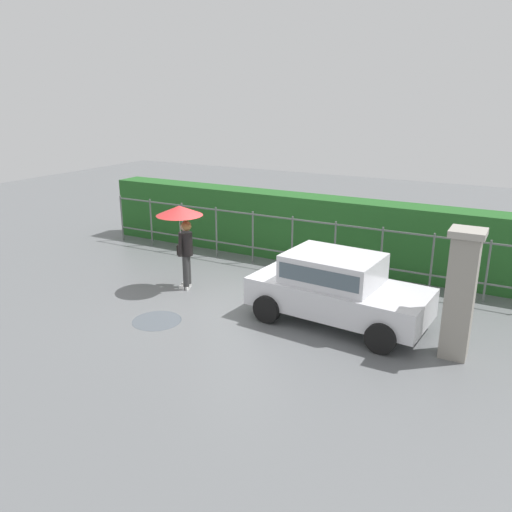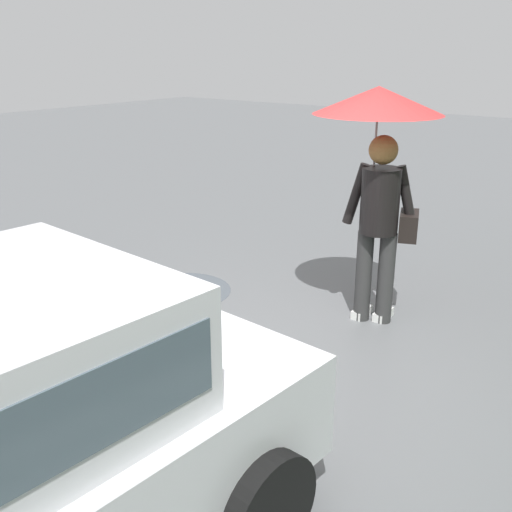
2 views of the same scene
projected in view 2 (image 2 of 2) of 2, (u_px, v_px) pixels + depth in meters
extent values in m
plane|color=slate|center=(261.00, 381.00, 4.53)|extent=(40.00, 40.00, 0.00)
cylinder|color=black|center=(265.00, 508.00, 2.87)|extent=(0.61, 0.23, 0.60)
cylinder|color=black|center=(74.00, 385.00, 3.93)|extent=(0.61, 0.23, 0.60)
cube|color=red|center=(297.00, 363.00, 3.34)|extent=(0.08, 0.20, 0.16)
cube|color=red|center=(170.00, 309.00, 4.03)|extent=(0.08, 0.20, 0.16)
cylinder|color=#333333|center=(364.00, 276.00, 5.44)|extent=(0.15, 0.15, 0.86)
cylinder|color=#333333|center=(386.00, 278.00, 5.39)|extent=(0.15, 0.15, 0.86)
cube|color=white|center=(362.00, 312.00, 5.62)|extent=(0.26, 0.10, 0.08)
cube|color=white|center=(383.00, 314.00, 5.57)|extent=(0.26, 0.10, 0.08)
cylinder|color=black|center=(380.00, 201.00, 5.18)|extent=(0.34, 0.34, 0.58)
sphere|color=#DBAD89|center=(384.00, 152.00, 5.03)|extent=(0.22, 0.22, 0.22)
sphere|color=olive|center=(383.00, 150.00, 5.00)|extent=(0.25, 0.25, 0.25)
cylinder|color=black|center=(356.00, 194.00, 5.29)|extent=(0.17, 0.24, 0.56)
cylinder|color=black|center=(406.00, 197.00, 5.18)|extent=(0.17, 0.24, 0.56)
cylinder|color=#B2B2B7|center=(374.00, 159.00, 5.17)|extent=(0.02, 0.02, 0.77)
cone|color=red|center=(378.00, 100.00, 5.01)|extent=(1.12, 1.12, 0.23)
cube|color=black|center=(409.00, 226.00, 5.30)|extent=(0.38, 0.27, 0.24)
cylinder|color=#4C545B|center=(181.00, 291.00, 6.22)|extent=(1.05, 1.05, 0.00)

